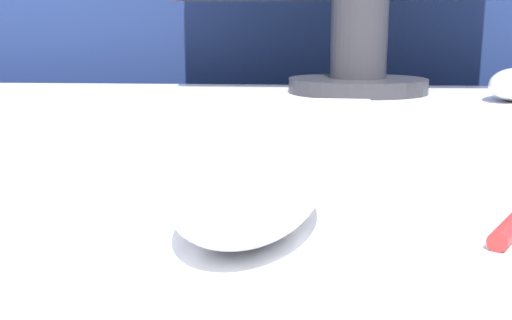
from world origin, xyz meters
name	(u,v)px	position (x,y,z in m)	size (l,w,h in m)	color
partition_panel	(252,133)	(0.00, 0.60, 0.64)	(5.00, 0.03, 1.27)	navy
computer_mouse_near	(250,183)	(0.07, -0.24, 0.76)	(0.07, 0.12, 0.04)	white
keyboard	(152,120)	(-0.03, -0.01, 0.75)	(0.39, 0.16, 0.02)	white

